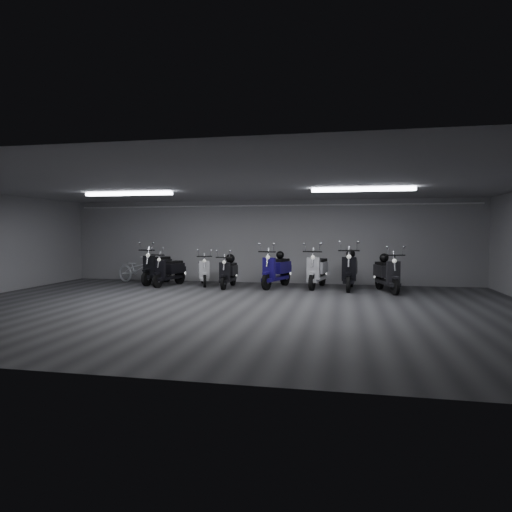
% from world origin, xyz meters
% --- Properties ---
extents(floor, '(14.00, 10.00, 0.01)m').
position_xyz_m(floor, '(0.00, 0.00, -0.01)').
color(floor, '#353537').
rests_on(floor, ground).
extents(ceiling, '(14.00, 10.00, 0.01)m').
position_xyz_m(ceiling, '(0.00, 0.00, 2.80)').
color(ceiling, gray).
rests_on(ceiling, ground).
extents(back_wall, '(14.00, 0.01, 2.80)m').
position_xyz_m(back_wall, '(0.00, 5.00, 1.40)').
color(back_wall, gray).
rests_on(back_wall, ground).
extents(front_wall, '(14.00, 0.01, 2.80)m').
position_xyz_m(front_wall, '(0.00, -5.00, 1.40)').
color(front_wall, gray).
rests_on(front_wall, ground).
extents(fluor_strip_left, '(2.40, 0.18, 0.08)m').
position_xyz_m(fluor_strip_left, '(-3.00, 1.00, 2.74)').
color(fluor_strip_left, white).
rests_on(fluor_strip_left, ceiling).
extents(fluor_strip_right, '(2.40, 0.18, 0.08)m').
position_xyz_m(fluor_strip_right, '(3.00, 1.00, 2.74)').
color(fluor_strip_right, white).
rests_on(fluor_strip_right, ceiling).
extents(conduit, '(13.60, 0.05, 0.05)m').
position_xyz_m(conduit, '(0.00, 4.92, 2.62)').
color(conduit, white).
rests_on(conduit, back_wall).
extents(scooter_0, '(0.85, 1.98, 1.43)m').
position_xyz_m(scooter_0, '(-3.52, 3.89, 0.72)').
color(scooter_0, black).
rests_on(scooter_0, floor).
extents(scooter_1, '(1.00, 1.80, 1.27)m').
position_xyz_m(scooter_1, '(-2.92, 3.48, 0.64)').
color(scooter_1, black).
rests_on(scooter_1, floor).
extents(scooter_2, '(1.08, 1.70, 1.20)m').
position_xyz_m(scooter_2, '(-1.88, 3.86, 0.60)').
color(scooter_2, silver).
rests_on(scooter_2, floor).
extents(scooter_3, '(0.56, 1.63, 1.21)m').
position_xyz_m(scooter_3, '(-0.94, 3.43, 0.60)').
color(scooter_3, black).
rests_on(scooter_3, floor).
extents(scooter_4, '(1.20, 2.01, 1.42)m').
position_xyz_m(scooter_4, '(0.52, 3.70, 0.71)').
color(scooter_4, navy).
rests_on(scooter_4, floor).
extents(scooter_6, '(0.99, 2.01, 1.43)m').
position_xyz_m(scooter_6, '(1.78, 3.88, 0.72)').
color(scooter_6, silver).
rests_on(scooter_6, floor).
extents(scooter_7, '(0.81, 2.05, 1.50)m').
position_xyz_m(scooter_7, '(2.76, 3.65, 0.75)').
color(scooter_7, black).
rests_on(scooter_7, floor).
extents(scooter_9, '(1.08, 1.93, 1.36)m').
position_xyz_m(scooter_9, '(3.80, 3.32, 0.68)').
color(scooter_9, black).
rests_on(scooter_9, floor).
extents(bicycle, '(1.86, 1.19, 1.14)m').
position_xyz_m(bicycle, '(-4.30, 4.07, 0.57)').
color(bicycle, white).
rests_on(bicycle, floor).
extents(helmet_0, '(0.29, 0.29, 0.29)m').
position_xyz_m(helmet_0, '(-0.93, 3.65, 0.89)').
color(helmet_0, black).
rests_on(helmet_0, scooter_3).
extents(helmet_1, '(0.25, 0.25, 0.25)m').
position_xyz_m(helmet_1, '(0.61, 3.95, 1.01)').
color(helmet_1, black).
rests_on(helmet_1, scooter_4).
extents(helmet_2, '(0.26, 0.26, 0.26)m').
position_xyz_m(helmet_2, '(3.74, 3.56, 0.98)').
color(helmet_2, black).
rests_on(helmet_2, scooter_9).
extents(helmet_3, '(0.28, 0.28, 0.28)m').
position_xyz_m(helmet_3, '(2.78, 3.93, 1.06)').
color(helmet_3, black).
rests_on(helmet_3, scooter_7).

